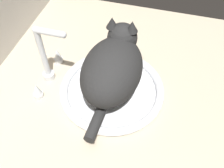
# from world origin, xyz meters

# --- Properties ---
(countertop) EXTENTS (1.13, 0.80, 0.03)m
(countertop) POSITION_xyz_m (0.00, 0.00, 0.01)
(countertop) COLOR #B7A88E
(countertop) RESTS_ON ground
(sink_basin) EXTENTS (0.35, 0.35, 0.03)m
(sink_basin) POSITION_xyz_m (0.05, -0.03, 0.04)
(sink_basin) COLOR white
(sink_basin) RESTS_ON countertop
(faucet) EXTENTS (0.20, 0.12, 0.23)m
(faucet) POSITION_xyz_m (0.05, 0.19, 0.12)
(faucet) COLOR silver
(faucet) RESTS_ON countertop
(cat) EXTENTS (0.38, 0.19, 0.19)m
(cat) POSITION_xyz_m (0.07, -0.03, 0.14)
(cat) COLOR black
(cat) RESTS_ON sink_basin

